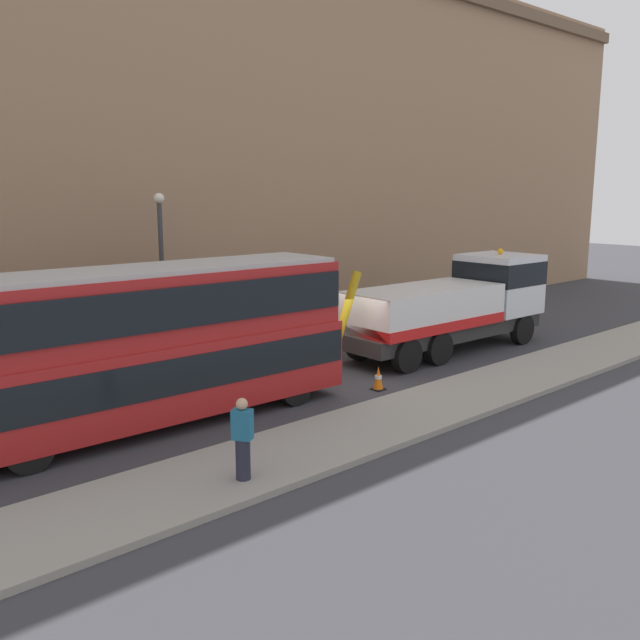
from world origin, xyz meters
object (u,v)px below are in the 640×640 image
object	(u,v)px
pedestrian_onlooker	(243,440)
traffic_cone_near_bus	(378,379)
double_decker_bus	(146,340)
street_lamp	(162,264)
recovery_tow_truck	(455,304)

from	to	relation	value
pedestrian_onlooker	traffic_cone_near_bus	size ratio (longest dim) A/B	2.38
double_decker_bus	traffic_cone_near_bus	bearing A→B (deg)	-12.97
pedestrian_onlooker	street_lamp	distance (m)	10.81
double_decker_bus	pedestrian_onlooker	distance (m)	4.73
recovery_tow_truck	double_decker_bus	world-z (taller)	double_decker_bus
double_decker_bus	pedestrian_onlooker	world-z (taller)	double_decker_bus
recovery_tow_truck	street_lamp	bearing A→B (deg)	151.73
pedestrian_onlooker	street_lamp	xyz separation A→B (m)	(3.78, 9.82, 2.49)
recovery_tow_truck	traffic_cone_near_bus	world-z (taller)	recovery_tow_truck
recovery_tow_truck	street_lamp	world-z (taller)	street_lamp
recovery_tow_truck	pedestrian_onlooker	distance (m)	13.74
double_decker_bus	street_lamp	bearing A→B (deg)	58.42
pedestrian_onlooker	recovery_tow_truck	bearing A→B (deg)	-14.11
pedestrian_onlooker	traffic_cone_near_bus	world-z (taller)	pedestrian_onlooker
recovery_tow_truck	street_lamp	distance (m)	10.71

